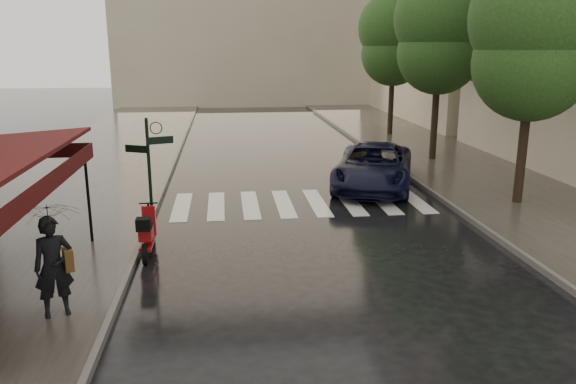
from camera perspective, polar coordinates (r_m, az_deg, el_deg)
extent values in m
plane|color=black|center=(11.81, -9.30, -9.40)|extent=(120.00, 120.00, 0.00)
cube|color=#38332D|center=(23.84, -18.92, 2.37)|extent=(6.00, 60.00, 0.12)
cube|color=#38332D|center=(25.17, 16.01, 3.21)|extent=(5.50, 60.00, 0.12)
cube|color=#595651|center=(23.36, -11.60, 2.67)|extent=(0.12, 60.00, 0.16)
cube|color=#595651|center=(24.24, 9.88, 3.18)|extent=(0.12, 60.00, 0.16)
cube|color=silver|center=(17.50, -10.74, -1.47)|extent=(0.50, 3.20, 0.01)
cube|color=silver|center=(17.45, -7.31, -1.38)|extent=(0.50, 3.20, 0.01)
cube|color=silver|center=(17.47, -3.86, -1.28)|extent=(0.50, 3.20, 0.01)
cube|color=silver|center=(17.54, -0.43, -1.18)|extent=(0.50, 3.20, 0.01)
cube|color=silver|center=(17.68, 2.95, -1.07)|extent=(0.50, 3.20, 0.01)
cube|color=silver|center=(17.88, 6.27, -0.96)|extent=(0.50, 3.20, 0.01)
cube|color=silver|center=(18.14, 9.51, -0.85)|extent=(0.50, 3.20, 0.01)
cube|color=silver|center=(18.45, 12.65, -0.75)|extent=(0.50, 3.20, 0.01)
cube|color=#440915|center=(11.04, -23.10, 0.78)|extent=(0.04, 7.00, 0.35)
cylinder|color=black|center=(14.36, -19.65, -0.27)|extent=(0.07, 0.07, 2.35)
cylinder|color=black|center=(14.28, -13.84, 1.14)|extent=(0.08, 0.08, 3.10)
cube|color=black|center=(14.05, -12.87, 5.15)|extent=(0.62, 0.26, 0.18)
cube|color=black|center=(14.16, -15.17, 4.25)|extent=(0.56, 0.29, 0.18)
cylinder|color=black|center=(18.32, 22.86, 5.53)|extent=(0.28, 0.28, 4.26)
sphere|color=#183914|center=(18.16, 23.51, 11.93)|extent=(3.40, 3.40, 3.40)
sphere|color=#183914|center=(18.17, 23.93, 15.98)|extent=(3.80, 3.80, 3.80)
cylinder|color=black|center=(24.57, 14.75, 8.46)|extent=(0.28, 0.28, 4.48)
sphere|color=#183914|center=(24.45, 15.08, 13.49)|extent=(3.40, 3.40, 3.40)
sphere|color=#183914|center=(24.48, 15.30, 16.67)|extent=(3.80, 3.80, 3.80)
cylinder|color=black|center=(31.23, 10.46, 9.78)|extent=(0.28, 0.28, 4.37)
sphere|color=#183914|center=(31.14, 10.64, 13.65)|extent=(3.40, 3.40, 3.40)
sphere|color=#183914|center=(31.15, 10.76, 16.08)|extent=(3.80, 3.80, 3.80)
sphere|color=#183914|center=(31.22, 10.87, 18.37)|extent=(2.60, 2.60, 2.60)
imported|color=black|center=(10.70, -22.71, -7.03)|extent=(0.78, 0.66, 1.82)
imported|color=black|center=(10.36, -23.32, -1.16)|extent=(1.42, 1.43, 0.99)
cube|color=#4C2F14|center=(10.69, -21.43, -6.38)|extent=(0.27, 0.37, 0.39)
cylinder|color=black|center=(13.10, -14.31, -6.12)|extent=(0.11, 0.47, 0.47)
cylinder|color=black|center=(14.24, -13.77, -4.40)|extent=(0.11, 0.47, 0.47)
cube|color=maroon|center=(13.67, -14.04, -4.88)|extent=(0.30, 1.28, 0.10)
cube|color=maroon|center=(13.34, -14.22, -4.04)|extent=(0.30, 0.54, 0.27)
cube|color=maroon|center=(13.97, -13.94, -2.84)|extent=(0.32, 0.12, 0.73)
cylinder|color=black|center=(13.95, -14.00, -1.11)|extent=(0.45, 0.04, 0.04)
cube|color=black|center=(12.90, -14.49, -3.18)|extent=(0.32, 0.30, 0.27)
imported|color=black|center=(19.62, 8.69, 2.60)|extent=(4.14, 5.95, 1.51)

